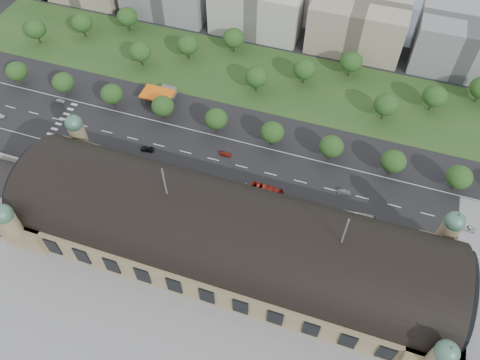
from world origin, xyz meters
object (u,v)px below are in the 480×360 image
(traffic_car_1, at_px, (60,101))
(parked_car_6, at_px, (191,180))
(parked_car_4, at_px, (159,179))
(bus_west, at_px, (266,190))
(petrol_station, at_px, (163,93))
(parked_car_3, at_px, (91,161))
(parked_car_1, at_px, (139,165))
(parked_car_2, at_px, (147,176))
(parked_car_5, at_px, (196,190))
(traffic_car_3, at_px, (226,154))
(bus_east, at_px, (358,218))
(bus_mid, at_px, (258,192))
(traffic_car_6, at_px, (468,228))
(traffic_car_4, at_px, (244,189))
(traffic_car_2, at_px, (147,149))
(traffic_car_5, at_px, (344,192))
(parked_car_0, at_px, (79,150))

(traffic_car_1, relative_size, parked_car_6, 0.75)
(parked_car_4, bearing_deg, bus_west, 79.53)
(petrol_station, distance_m, parked_car_3, 45.84)
(parked_car_1, bearing_deg, parked_car_2, 24.36)
(parked_car_5, bearing_deg, traffic_car_3, 127.67)
(parked_car_2, distance_m, parked_car_5, 20.77)
(traffic_car_1, relative_size, parked_car_1, 0.68)
(traffic_car_1, relative_size, parked_car_4, 0.78)
(petrol_station, height_order, parked_car_4, petrol_station)
(parked_car_5, distance_m, bus_east, 60.84)
(bus_mid, bearing_deg, traffic_car_6, -80.39)
(traffic_car_4, xyz_separation_m, bus_east, (43.25, -0.06, 1.01))
(traffic_car_2, xyz_separation_m, bus_west, (52.33, -5.68, 1.05))
(traffic_car_1, xyz_separation_m, traffic_car_3, (80.79, -6.37, 0.07))
(traffic_car_5, xyz_separation_m, parked_car_6, (-57.22, -12.85, -0.06))
(traffic_car_5, distance_m, bus_west, 29.64)
(traffic_car_2, height_order, traffic_car_4, traffic_car_2)
(bus_mid, bearing_deg, parked_car_6, 97.18)
(bus_west, height_order, bus_east, bus_west)
(traffic_car_4, relative_size, parked_car_2, 0.79)
(traffic_car_5, relative_size, parked_car_2, 0.88)
(parked_car_5, bearing_deg, traffic_car_4, 69.14)
(traffic_car_2, bearing_deg, petrol_station, -174.90)
(traffic_car_6, bearing_deg, parked_car_4, -79.91)
(traffic_car_2, bearing_deg, parked_car_3, -61.05)
(petrol_station, relative_size, bus_east, 1.11)
(traffic_car_6, relative_size, parked_car_6, 0.95)
(traffic_car_2, xyz_separation_m, bus_mid, (49.58, -7.13, 0.91))
(parked_car_2, bearing_deg, traffic_car_5, 66.22)
(parked_car_2, xyz_separation_m, parked_car_4, (5.37, 0.30, 0.00))
(parked_car_4, bearing_deg, traffic_car_6, 76.96)
(traffic_car_3, bearing_deg, parked_car_4, 133.72)
(parked_car_0, bearing_deg, bus_mid, 55.12)
(traffic_car_2, xyz_separation_m, parked_car_0, (-26.15, -9.13, -0.10))
(traffic_car_2, distance_m, parked_car_2, 14.44)
(traffic_car_2, xyz_separation_m, parked_car_2, (6.01, -13.13, 0.05))
(traffic_car_1, distance_m, parked_car_1, 55.19)
(traffic_car_2, relative_size, bus_mid, 0.46)
(traffic_car_5, distance_m, parked_car_6, 58.64)
(parked_car_3, bearing_deg, parked_car_6, 56.63)
(petrol_station, distance_m, parked_car_1, 40.99)
(parked_car_0, xyz_separation_m, bus_mid, (75.73, 2.00, 1.01))
(parked_car_4, bearing_deg, parked_car_1, -129.46)
(traffic_car_5, xyz_separation_m, parked_car_2, (-74.42, -16.85, -0.00))
(parked_car_0, height_order, bus_west, bus_west)
(traffic_car_2, height_order, parked_car_5, parked_car_5)
(parked_car_6, bearing_deg, traffic_car_1, -138.71)
(traffic_car_1, height_order, parked_car_4, parked_car_4)
(parked_car_2, distance_m, parked_car_6, 17.66)
(traffic_car_6, xyz_separation_m, parked_car_6, (-102.36, -11.01, 0.06))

